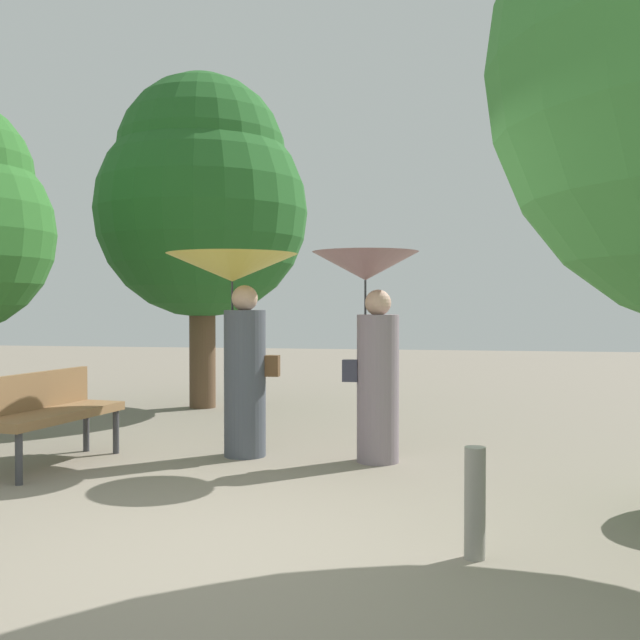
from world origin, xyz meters
name	(u,v)px	position (x,y,z in m)	size (l,w,h in m)	color
ground_plane	(220,554)	(0.00, 0.00, 0.00)	(40.00, 40.00, 0.00)	gray
person_left	(237,308)	(-0.71, 2.73, 1.41)	(1.25, 1.25, 1.93)	#474C56
person_right	(371,320)	(0.57, 2.69, 1.30)	(0.98, 0.98, 1.93)	gray
park_bench	(48,409)	(-2.25, 2.01, 0.51)	(0.70, 1.56, 0.83)	#38383D
tree_near_left	(202,195)	(-2.16, 5.89, 2.98)	(2.95, 2.95, 4.66)	brown
path_marker_post	(475,503)	(1.44, 0.19, 0.32)	(0.12, 0.12, 0.63)	gray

